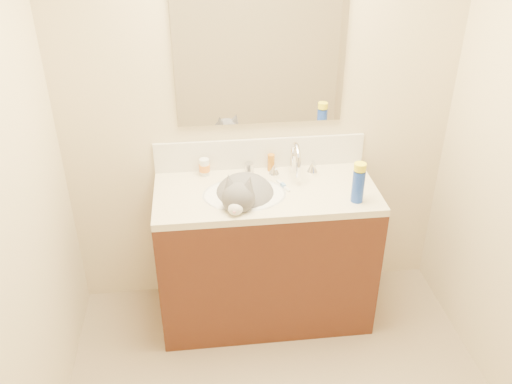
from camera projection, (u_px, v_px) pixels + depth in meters
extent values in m
cube|color=beige|center=(260.00, 103.00, 2.95)|extent=(2.20, 0.04, 2.50)
cube|color=#452012|center=(265.00, 257.00, 3.14)|extent=(1.20, 0.55, 0.82)
cube|color=beige|center=(266.00, 193.00, 2.92)|extent=(1.20, 0.55, 0.04)
ellipsoid|color=white|center=(244.00, 205.00, 2.91)|extent=(0.45, 0.36, 0.14)
cylinder|color=silver|center=(293.00, 164.00, 3.06)|extent=(0.04, 0.04, 0.11)
torus|color=silver|center=(296.00, 160.00, 2.98)|extent=(0.03, 0.20, 0.20)
cylinder|color=silver|center=(298.00, 172.00, 2.92)|extent=(0.03, 0.03, 0.06)
cone|color=silver|center=(274.00, 169.00, 3.06)|extent=(0.06, 0.06, 0.06)
cone|color=silver|center=(312.00, 167.00, 3.08)|extent=(0.06, 0.06, 0.06)
ellipsoid|color=#545254|center=(245.00, 197.00, 2.91)|extent=(0.42, 0.44, 0.24)
ellipsoid|color=#545254|center=(238.00, 198.00, 2.73)|extent=(0.21, 0.20, 0.16)
ellipsoid|color=#545254|center=(241.00, 196.00, 2.80)|extent=(0.15, 0.15, 0.15)
cone|color=#545254|center=(229.00, 182.00, 2.71)|extent=(0.09, 0.10, 0.10)
cone|color=#545254|center=(249.00, 184.00, 2.70)|extent=(0.10, 0.10, 0.10)
ellipsoid|color=white|center=(235.00, 209.00, 2.68)|extent=(0.09, 0.08, 0.07)
ellipsoid|color=white|center=(240.00, 209.00, 2.81)|extent=(0.14, 0.11, 0.14)
sphere|color=pink|center=(234.00, 212.00, 2.65)|extent=(0.02, 0.02, 0.02)
cylinder|color=#545254|center=(272.00, 213.00, 2.91)|extent=(0.06, 0.25, 0.05)
cube|color=silver|center=(260.00, 153.00, 3.09)|extent=(1.20, 0.02, 0.18)
cube|color=white|center=(260.00, 51.00, 2.79)|extent=(0.90, 0.02, 0.80)
cylinder|color=white|center=(204.00, 167.00, 3.03)|extent=(0.06, 0.06, 0.10)
cylinder|color=orange|center=(205.00, 168.00, 3.03)|extent=(0.07, 0.07, 0.04)
cylinder|color=#B7B7BC|center=(249.00, 168.00, 3.07)|extent=(0.06, 0.06, 0.06)
cylinder|color=#BE7016|center=(271.00, 163.00, 3.08)|extent=(0.05, 0.05, 0.10)
cube|color=white|center=(283.00, 186.00, 2.94)|extent=(0.06, 0.13, 0.01)
cube|color=#6695D8|center=(283.00, 185.00, 2.94)|extent=(0.03, 0.04, 0.02)
cylinder|color=#193CB4|center=(358.00, 186.00, 2.77)|extent=(0.07, 0.07, 0.17)
cylinder|color=yellow|center=(360.00, 167.00, 2.71)|extent=(0.07, 0.07, 0.04)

